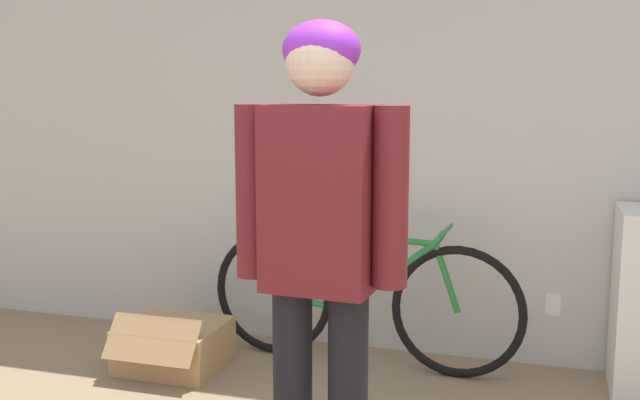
# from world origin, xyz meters

# --- Properties ---
(wall_back) EXTENTS (8.00, 0.07, 2.60)m
(wall_back) POSITION_xyz_m (0.00, 2.72, 1.30)
(wall_back) COLOR silver
(wall_back) RESTS_ON ground_plane
(person) EXTENTS (0.61, 0.26, 1.75)m
(person) POSITION_xyz_m (-0.24, 0.94, 1.06)
(person) COLOR black
(person) RESTS_ON ground_plane
(bicycle) EXTENTS (1.77, 0.46, 0.79)m
(bicycle) POSITION_xyz_m (-0.46, 2.41, 0.38)
(bicycle) COLOR black
(bicycle) RESTS_ON ground_plane
(cardboard_box) EXTENTS (0.53, 0.56, 0.34)m
(cardboard_box) POSITION_xyz_m (-1.43, 2.07, 0.12)
(cardboard_box) COLOR tan
(cardboard_box) RESTS_ON ground_plane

